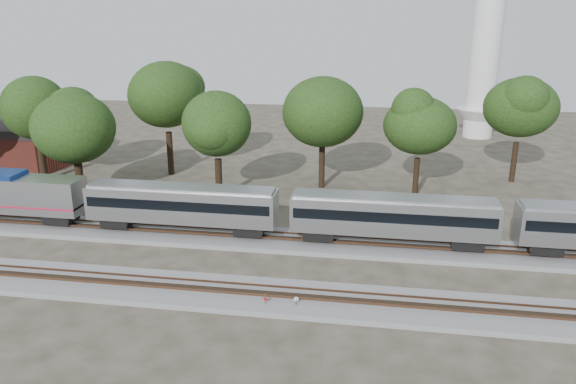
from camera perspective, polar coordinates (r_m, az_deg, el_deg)
name	(u,v)px	position (r m, az deg, el deg)	size (l,w,h in m)	color
ground	(203,268)	(44.47, -8.59, -7.68)	(160.00, 160.00, 0.00)	#383328
track_far	(224,237)	(49.62, -6.53, -4.54)	(160.00, 5.00, 0.73)	slate
track_near	(186,290)	(41.00, -10.30, -9.77)	(160.00, 5.00, 0.73)	slate
switch_stand_red	(265,301)	(38.24, -2.31, -11.04)	(0.27, 0.06, 0.86)	#512D19
switch_stand_white	(296,302)	(37.98, 0.83, -11.09)	(0.31, 0.13, 1.00)	#512D19
switch_lever	(290,309)	(38.09, 0.19, -11.84)	(0.50, 0.30, 0.30)	#512D19
brick_building	(20,146)	(79.40, -25.57, 4.28)	(12.12, 9.21, 5.42)	maroon
tree_1	(35,108)	(70.46, -24.33, 7.79)	(8.75, 8.75, 12.33)	black
tree_2	(74,128)	(61.78, -20.94, 6.07)	(7.78, 7.78, 10.97)	black
tree_3	(166,95)	(68.37, -12.27, 9.65)	(9.88, 9.88, 13.93)	black
tree_4	(217,124)	(58.17, -7.27, 6.87)	(8.22, 8.22, 11.58)	black
tree_5	(323,112)	(61.81, 3.56, 8.12)	(8.74, 8.74, 12.33)	black
tree_6	(420,126)	(60.60, 13.23, 6.58)	(7.79, 7.79, 10.98)	black
tree_7	(521,108)	(69.10, 22.57, 7.92)	(8.85, 8.85, 12.47)	black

